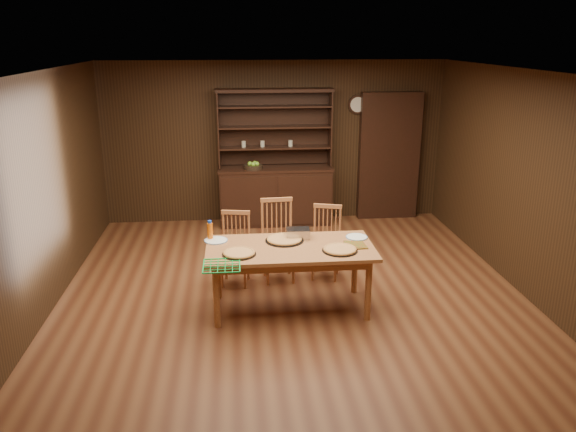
{
  "coord_description": "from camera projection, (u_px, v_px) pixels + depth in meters",
  "views": [
    {
      "loc": [
        -0.63,
        -6.06,
        2.97
      ],
      "look_at": [
        -0.02,
        0.4,
        0.87
      ],
      "focal_mm": 35.0,
      "sensor_mm": 36.0,
      "label": 1
    }
  ],
  "objects": [
    {
      "name": "pizza_left",
      "position": [
        239.0,
        253.0,
        5.94
      ],
      "size": [
        0.36,
        0.36,
        0.04
      ],
      "color": "black",
      "rests_on": "dining_table"
    },
    {
      "name": "pot_holder_a",
      "position": [
        358.0,
        246.0,
        6.16
      ],
      "size": [
        0.19,
        0.19,
        0.01
      ],
      "primitive_type": "cube",
      "rotation": [
        0.0,
        0.0,
        0.08
      ],
      "color": "#A52312",
      "rests_on": "dining_table"
    },
    {
      "name": "chair_left",
      "position": [
        235.0,
        246.0,
        6.94
      ],
      "size": [
        0.43,
        0.42,
        0.91
      ],
      "rotation": [
        0.0,
        0.0,
        -0.18
      ],
      "color": "#B1693C",
      "rests_on": "floor"
    },
    {
      "name": "pizza_right",
      "position": [
        340.0,
        249.0,
        6.04
      ],
      "size": [
        0.38,
        0.38,
        0.04
      ],
      "color": "black",
      "rests_on": "dining_table"
    },
    {
      "name": "fruit_bowl",
      "position": [
        253.0,
        166.0,
        8.92
      ],
      "size": [
        0.3,
        0.3,
        0.12
      ],
      "color": "black",
      "rests_on": "china_hutch"
    },
    {
      "name": "chair_right",
      "position": [
        326.0,
        239.0,
        7.14
      ],
      "size": [
        0.47,
        0.45,
        0.93
      ],
      "rotation": [
        0.0,
        0.0,
        -0.28
      ],
      "color": "#B1693C",
      "rests_on": "floor"
    },
    {
      "name": "pizza_center",
      "position": [
        284.0,
        239.0,
        6.33
      ],
      "size": [
        0.43,
        0.43,
        0.04
      ],
      "color": "black",
      "rests_on": "dining_table"
    },
    {
      "name": "juice_bottle",
      "position": [
        210.0,
        231.0,
        6.35
      ],
      "size": [
        0.06,
        0.06,
        0.23
      ],
      "color": "#E1600B",
      "rests_on": "dining_table"
    },
    {
      "name": "foil_dish",
      "position": [
        298.0,
        233.0,
        6.42
      ],
      "size": [
        0.27,
        0.2,
        0.11
      ],
      "primitive_type": "cube",
      "rotation": [
        0.0,
        0.0,
        -0.04
      ],
      "color": "silver",
      "rests_on": "dining_table"
    },
    {
      "name": "dining_table",
      "position": [
        290.0,
        254.0,
        6.19
      ],
      "size": [
        1.84,
        0.92,
        0.75
      ],
      "color": "#B5753F",
      "rests_on": "floor"
    },
    {
      "name": "cooling_rack",
      "position": [
        222.0,
        265.0,
        5.65
      ],
      "size": [
        0.47,
        0.47,
        0.02
      ],
      "primitive_type": null,
      "rotation": [
        0.0,
        0.0,
        0.38
      ],
      "color": "green",
      "rests_on": "dining_table"
    },
    {
      "name": "wall_clock",
      "position": [
        357.0,
        104.0,
        9.04
      ],
      "size": [
        0.3,
        0.05,
        0.3
      ],
      "color": "black",
      "rests_on": "room_shell"
    },
    {
      "name": "plate_left",
      "position": [
        216.0,
        240.0,
        6.33
      ],
      "size": [
        0.27,
        0.27,
        0.02
      ],
      "color": "white",
      "rests_on": "dining_table"
    },
    {
      "name": "doorway",
      "position": [
        389.0,
        156.0,
        9.3
      ],
      "size": [
        1.0,
        0.18,
        2.1
      ],
      "primitive_type": "cube",
      "color": "black",
      "rests_on": "floor"
    },
    {
      "name": "room_shell",
      "position": [
        293.0,
        167.0,
        6.22
      ],
      "size": [
        6.0,
        6.0,
        6.0
      ],
      "color": "silver",
      "rests_on": "floor"
    },
    {
      "name": "china_hutch",
      "position": [
        276.0,
        188.0,
        9.13
      ],
      "size": [
        1.84,
        0.52,
        2.17
      ],
      "color": "black",
      "rests_on": "floor"
    },
    {
      "name": "pot_holder_b",
      "position": [
        354.0,
        245.0,
        6.2
      ],
      "size": [
        0.25,
        0.25,
        0.02
      ],
      "primitive_type": "cube",
      "rotation": [
        0.0,
        0.0,
        -0.13
      ],
      "color": "#A52312",
      "rests_on": "dining_table"
    },
    {
      "name": "plate_right",
      "position": [
        357.0,
        237.0,
        6.43
      ],
      "size": [
        0.25,
        0.25,
        0.02
      ],
      "color": "white",
      "rests_on": "dining_table"
    },
    {
      "name": "chair_center",
      "position": [
        278.0,
        237.0,
        7.06
      ],
      "size": [
        0.45,
        0.43,
        1.03
      ],
      "rotation": [
        0.0,
        0.0,
        0.07
      ],
      "color": "#B1693C",
      "rests_on": "floor"
    },
    {
      "name": "floor",
      "position": [
        293.0,
        295.0,
        6.71
      ],
      "size": [
        6.0,
        6.0,
        0.0
      ],
      "primitive_type": "plane",
      "color": "brown",
      "rests_on": "ground"
    }
  ]
}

